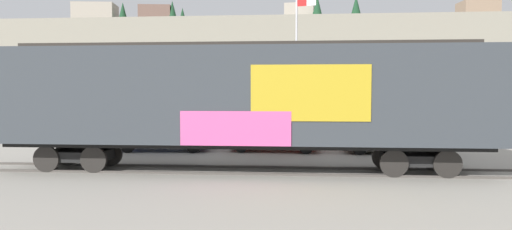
{
  "coord_description": "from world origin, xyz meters",
  "views": [
    {
      "loc": [
        2.13,
        -15.67,
        2.84
      ],
      "look_at": [
        0.54,
        2.4,
        1.86
      ],
      "focal_mm": 31.7,
      "sensor_mm": 36.0,
      "label": 1
    }
  ],
  "objects_px": {
    "parked_car_black": "(390,135)",
    "parked_car_red": "(274,133)",
    "flagpole": "(299,47)",
    "parked_car_blue": "(164,132)",
    "freight_car": "(242,97)"
  },
  "relations": [
    {
      "from": "parked_car_black",
      "to": "parked_car_red",
      "type": "bearing_deg",
      "value": 178.49
    },
    {
      "from": "flagpole",
      "to": "parked_car_blue",
      "type": "xyz_separation_m",
      "value": [
        -6.45,
        -7.29,
        -4.64
      ]
    },
    {
      "from": "parked_car_red",
      "to": "parked_car_black",
      "type": "height_order",
      "value": "parked_car_red"
    },
    {
      "from": "flagpole",
      "to": "freight_car",
      "type": "bearing_deg",
      "value": -99.4
    },
    {
      "from": "freight_car",
      "to": "parked_car_red",
      "type": "bearing_deg",
      "value": 81.07
    },
    {
      "from": "parked_car_black",
      "to": "flagpole",
      "type": "bearing_deg",
      "value": 119.72
    },
    {
      "from": "flagpole",
      "to": "parked_car_black",
      "type": "bearing_deg",
      "value": -60.28
    },
    {
      "from": "parked_car_red",
      "to": "parked_car_black",
      "type": "distance_m",
      "value": 5.33
    },
    {
      "from": "flagpole",
      "to": "parked_car_red",
      "type": "height_order",
      "value": "flagpole"
    },
    {
      "from": "freight_car",
      "to": "flagpole",
      "type": "relative_size",
      "value": 1.88
    },
    {
      "from": "freight_car",
      "to": "flagpole",
      "type": "distance_m",
      "value": 13.0
    },
    {
      "from": "flagpole",
      "to": "parked_car_blue",
      "type": "bearing_deg",
      "value": -131.51
    },
    {
      "from": "flagpole",
      "to": "parked_car_red",
      "type": "bearing_deg",
      "value": -99.76
    },
    {
      "from": "freight_car",
      "to": "parked_car_blue",
      "type": "relative_size",
      "value": 3.72
    },
    {
      "from": "parked_car_blue",
      "to": "parked_car_black",
      "type": "relative_size",
      "value": 1.0
    }
  ]
}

